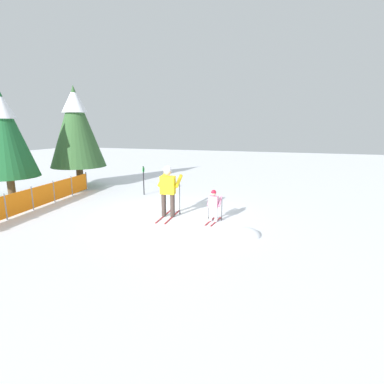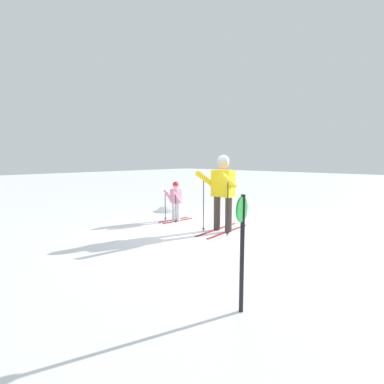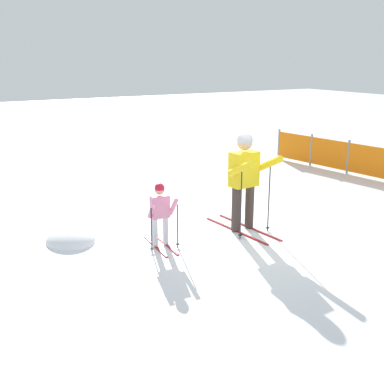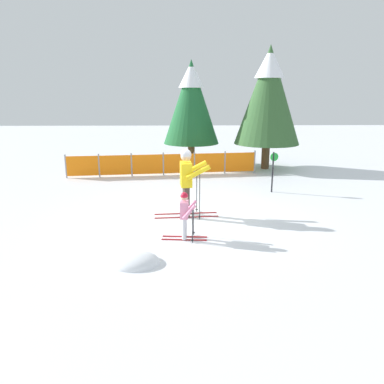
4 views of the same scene
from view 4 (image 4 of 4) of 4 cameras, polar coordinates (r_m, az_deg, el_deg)
name	(u,v)px [view 4 (image 4 of 4)]	position (r m, az deg, el deg)	size (l,w,h in m)	color
ground_plane	(193,215)	(10.24, 0.14, -3.50)	(60.00, 60.00, 0.00)	white
skier_adult	(187,176)	(9.90, -0.73, 2.41)	(1.74, 0.81, 1.82)	maroon
skier_child	(185,212)	(8.40, -1.07, -3.07)	(1.05, 0.53, 1.10)	maroon
safety_fence	(163,164)	(15.19, -4.39, 4.29)	(7.63, 0.93, 0.93)	gray
conifer_far	(191,101)	(17.32, -0.11, 13.72)	(2.53, 2.53, 4.69)	#4C3823
conifer_near	(269,94)	(16.64, 11.59, 14.45)	(2.80, 2.80, 5.19)	#4C3823
trail_marker	(273,167)	(12.72, 12.26, 3.67)	(0.28, 0.07, 1.35)	black
snow_mound	(135,263)	(7.53, -8.73, -10.64)	(0.99, 0.84, 0.40)	white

